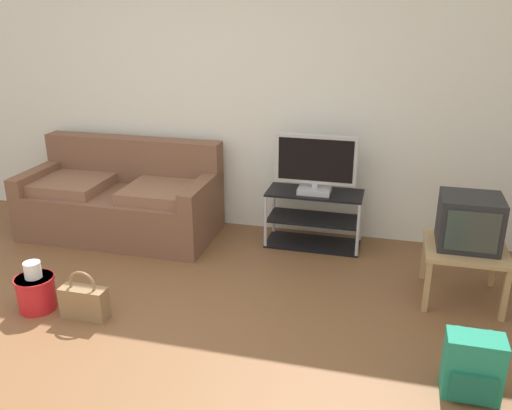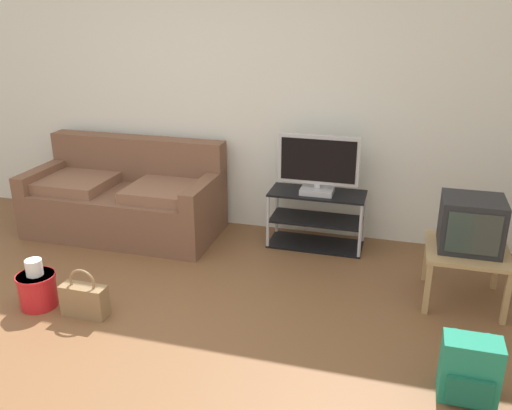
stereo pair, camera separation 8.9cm
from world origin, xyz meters
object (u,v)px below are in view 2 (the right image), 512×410
at_px(crt_tv, 471,224).
at_px(handbag, 84,299).
at_px(tv_stand, 316,219).
at_px(couch, 126,199).
at_px(backpack, 470,370).
at_px(flat_tv, 318,165).
at_px(side_table, 467,256).
at_px(cleaning_bucket, 37,287).

bearing_deg(crt_tv, handbag, -159.57).
bearing_deg(tv_stand, handbag, -130.15).
bearing_deg(tv_stand, couch, -174.93).
distance_m(backpack, handbag, 2.57).
bearing_deg(couch, flat_tv, 4.37).
xyz_separation_m(tv_stand, side_table, (1.22, -0.68, 0.11)).
distance_m(tv_stand, side_table, 1.41).
relative_size(crt_tv, cleaning_bucket, 1.14).
height_order(tv_stand, flat_tv, flat_tv).
xyz_separation_m(side_table, cleaning_bucket, (-3.00, -0.94, -0.22)).
distance_m(flat_tv, handbag, 2.22).
xyz_separation_m(backpack, handbag, (-2.56, 0.18, -0.06)).
bearing_deg(couch, side_table, -9.64).
bearing_deg(handbag, crt_tv, 20.43).
xyz_separation_m(couch, side_table, (3.05, -0.52, 0.04)).
xyz_separation_m(flat_tv, handbag, (-1.38, -1.61, -0.65)).
distance_m(side_table, handbag, 2.78).
relative_size(flat_tv, backpack, 1.88).
distance_m(couch, crt_tv, 3.11).
bearing_deg(backpack, flat_tv, 138.29).
height_order(tv_stand, side_table, tv_stand).
bearing_deg(backpack, tv_stand, 137.97).
height_order(crt_tv, handbag, crt_tv).
relative_size(side_table, backpack, 1.53).
height_order(flat_tv, side_table, flat_tv).
relative_size(flat_tv, crt_tv, 1.66).
relative_size(crt_tv, handbag, 1.17).
distance_m(flat_tv, side_table, 1.45).
height_order(flat_tv, backpack, flat_tv).
bearing_deg(crt_tv, backpack, -92.23).
bearing_deg(cleaning_bucket, handbag, -2.56).
bearing_deg(handbag, backpack, -3.93).
height_order(couch, crt_tv, couch).
distance_m(couch, tv_stand, 1.84).
relative_size(couch, tv_stand, 2.10).
xyz_separation_m(side_table, backpack, (-0.04, -1.13, -0.18)).
height_order(couch, flat_tv, flat_tv).
bearing_deg(handbag, tv_stand, 49.85).
relative_size(flat_tv, handbag, 1.95).
distance_m(tv_stand, crt_tv, 1.44).
distance_m(couch, side_table, 3.10).
relative_size(tv_stand, side_table, 1.47).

